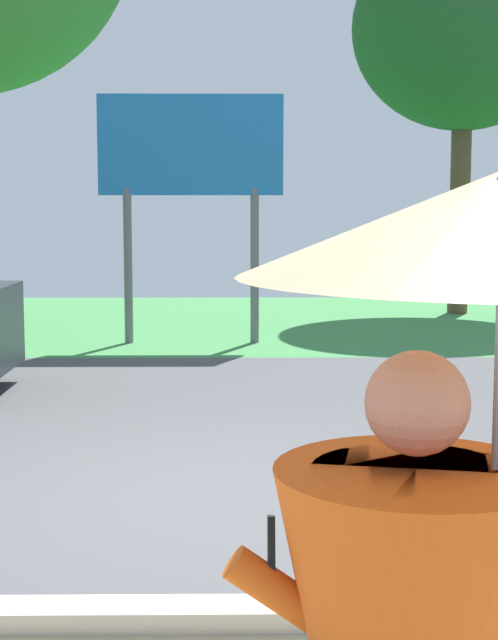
% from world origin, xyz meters
% --- Properties ---
extents(ground_plane, '(40.00, 22.00, 0.20)m').
position_xyz_m(ground_plane, '(0.00, 2.95, -0.05)').
color(ground_plane, '#4C4C4F').
extents(monk_pedestrian, '(1.12, 1.10, 2.13)m').
position_xyz_m(monk_pedestrian, '(0.61, -4.46, 1.14)').
color(monk_pedestrian, '#E55B19').
rests_on(monk_pedestrian, ground_plane).
extents(roadside_billboard, '(2.60, 0.12, 3.50)m').
position_xyz_m(roadside_billboard, '(-0.46, 7.37, 2.55)').
color(roadside_billboard, slate).
rests_on(roadside_billboard, ground_plane).
extents(tree_center_back, '(3.95, 3.95, 6.85)m').
position_xyz_m(tree_center_back, '(4.19, 11.06, 5.03)').
color(tree_center_back, brown).
rests_on(tree_center_back, ground_plane).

